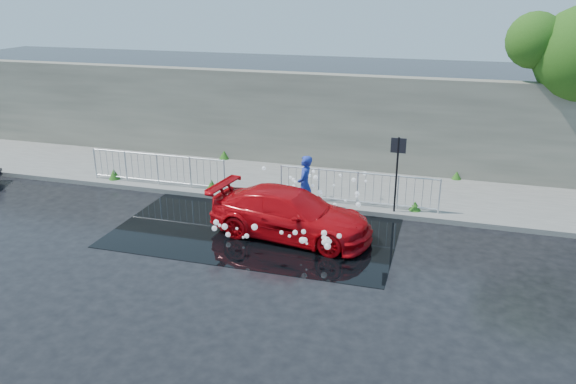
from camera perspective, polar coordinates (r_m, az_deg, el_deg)
name	(u,v)px	position (r m, az deg, el deg)	size (l,w,h in m)	color
ground	(229,240)	(15.76, -6.03, -4.92)	(90.00, 90.00, 0.00)	black
pavement	(282,182)	(20.10, -0.65, 1.02)	(30.00, 4.00, 0.15)	#5F5E5A
curb	(264,201)	(18.31, -2.49, -0.92)	(30.00, 0.25, 0.16)	#5F5E5A
retaining_wall	(298,119)	(21.64, 1.06, 7.42)	(30.00, 0.60, 3.50)	#5C594E
puddle	(258,228)	(16.44, -3.09, -3.72)	(8.00, 5.00, 0.01)	black
sign_post	(397,163)	(17.03, 11.04, 2.95)	(0.45, 0.06, 2.50)	black
railing_left	(157,168)	(19.99, -13.12, 2.37)	(5.05, 0.05, 1.10)	silver
railing_right	(357,187)	(17.72, 7.07, 0.47)	(5.05, 0.05, 1.10)	silver
weeds	(265,179)	(19.64, -2.38, 1.31)	(12.17, 3.93, 0.39)	#124211
water_spray	(298,209)	(16.00, 1.05, -1.71)	(3.60, 5.32, 1.06)	white
red_car	(291,214)	(15.69, 0.30, -2.24)	(1.89, 4.64, 1.35)	#BC070D
person	(305,185)	(17.20, 1.71, 0.71)	(0.68, 0.45, 1.86)	#2135A5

